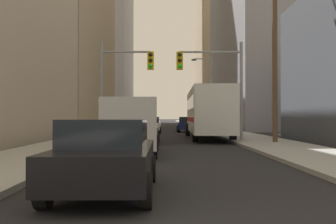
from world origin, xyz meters
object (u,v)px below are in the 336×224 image
Objects in this scene: sedan_navy at (187,124)px; traffic_signal_near_right at (213,75)px; sedan_white at (151,125)px; traffic_signal_near_left at (124,75)px; cargo_van_silver at (132,123)px; city_bus at (208,111)px; sedan_grey at (143,130)px; sedan_black at (106,156)px.

traffic_signal_near_right reaches higher than sedan_navy.
sedan_white is 0.71× the size of traffic_signal_near_left.
sedan_navy is 15.81m from traffic_signal_near_right.
traffic_signal_near_left is (-1.04, 6.82, 2.73)m from cargo_van_silver.
city_bus is 2.73× the size of sedan_navy.
sedan_grey and sedan_navy have the same top height.
sedan_black is 0.99× the size of sedan_navy.
sedan_navy is (-0.79, 11.27, -1.16)m from city_bus.
traffic_signal_near_left reaches higher than sedan_black.
sedan_black is 15.16m from traffic_signal_near_left.
sedan_grey is 0.99× the size of sedan_navy.
cargo_van_silver is 22.58m from sedan_navy.
city_bus is 1.93× the size of traffic_signal_near_right.
sedan_navy is (3.53, 1.93, 0.00)m from sedan_white.
cargo_van_silver is 7.96m from sedan_black.
sedan_black is at bearing -96.56° from sedan_navy.
city_bus is 1.93× the size of traffic_signal_near_left.
traffic_signal_near_right is (5.27, 0.00, 0.04)m from traffic_signal_near_left.
traffic_signal_near_right reaches higher than sedan_black.
traffic_signal_near_left reaches higher than city_bus.
sedan_black is 30.42m from sedan_navy.
cargo_van_silver reaches higher than sedan_black.
cargo_van_silver is 8.49m from traffic_signal_near_right.
traffic_signal_near_right is at bearing -72.94° from sedan_white.
traffic_signal_near_right is (4.24, 6.82, 2.76)m from cargo_van_silver.
city_bus is 10.35m from sedan_white.
sedan_white is at bearing 89.97° from sedan_grey.
city_bus reaches higher than sedan_grey.
sedan_navy is at bearing 92.27° from traffic_signal_near_right.
sedan_grey is (0.08, 6.73, -0.52)m from cargo_van_silver.
sedan_navy is at bearing 28.67° from sedan_white.
city_bus reaches higher than sedan_black.
sedan_grey and sedan_white have the same top height.
sedan_black and sedan_navy have the same top height.
city_bus is 7.18m from traffic_signal_near_left.
city_bus is at bearing -65.16° from sedan_white.
cargo_van_silver is at bearing -90.25° from sedan_white.
sedan_navy is (3.62, 22.28, -0.52)m from cargo_van_silver.
city_bus is 2.73× the size of sedan_white.
cargo_van_silver is 1.25× the size of sedan_black.
city_bus is 6.20m from sedan_grey.
sedan_grey is 5.29m from traffic_signal_near_right.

